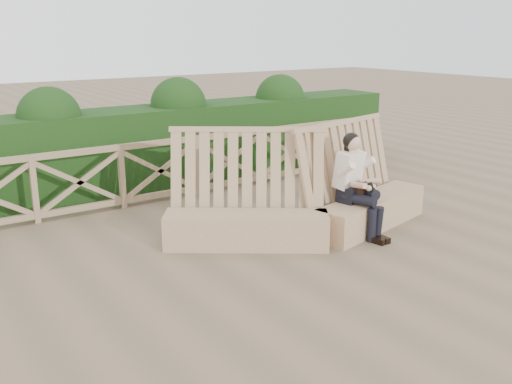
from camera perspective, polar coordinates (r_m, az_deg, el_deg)
ground at (r=7.46m, az=2.22°, el=-7.28°), size 60.00×60.00×0.00m
bench at (r=8.42m, az=5.40°, el=-1.63°), size 4.27×1.96×1.62m
woman at (r=8.43m, az=9.97°, el=1.07°), size 0.48×0.94×1.52m
guardrail at (r=10.17m, az=-9.55°, el=2.13°), size 10.10×0.09×1.10m
hedge at (r=11.20m, az=-12.20°, el=4.29°), size 12.00×1.20×1.50m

